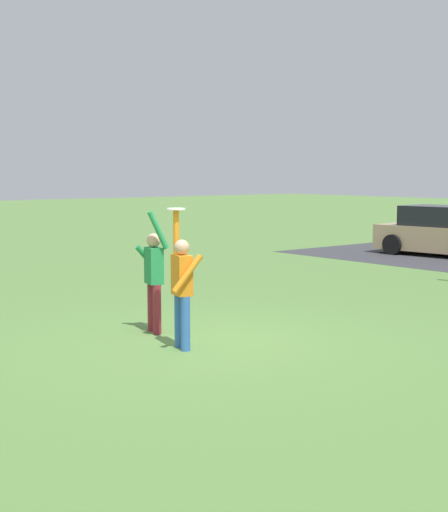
# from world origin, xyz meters

# --- Properties ---
(ground_plane) EXTENTS (120.00, 120.00, 0.00)m
(ground_plane) POSITION_xyz_m (0.00, 0.00, 0.00)
(ground_plane) COLOR #567F3D
(person_catcher) EXTENTS (0.57, 0.48, 2.08)m
(person_catcher) POSITION_xyz_m (0.12, -0.50, 0.98)
(person_catcher) COLOR #3366B7
(person_catcher) RESTS_ON ground_plane
(person_defender) EXTENTS (0.61, 0.53, 2.04)m
(person_defender) POSITION_xyz_m (-1.10, -0.19, 0.98)
(person_defender) COLOR maroon
(person_defender) RESTS_ON ground_plane
(frisbee_disc) EXTENTS (0.28, 0.28, 0.02)m
(frisbee_disc) POSITION_xyz_m (-0.10, -0.44, 2.09)
(frisbee_disc) COLOR white
(frisbee_disc) RESTS_ON person_catcher
(parked_car_tan) EXTENTS (4.25, 2.34, 1.59)m
(parked_car_tan) POSITION_xyz_m (-4.95, 13.40, 0.73)
(parked_car_tan) COLOR tan
(parked_car_tan) RESTS_ON ground_plane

